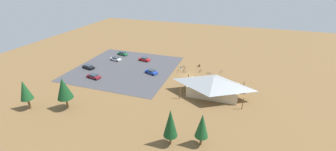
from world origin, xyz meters
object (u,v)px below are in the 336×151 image
at_px(bicycle_green_yard_center, 184,72).
at_px(bicycle_purple_trailside, 184,70).
at_px(bicycle_white_near_porch, 221,72).
at_px(pine_far_west, 170,123).
at_px(car_blue_by_curb, 151,72).
at_px(bicycle_teal_edge_north, 209,73).
at_px(visitor_at_bikes, 245,91).
at_px(car_red_back_corner, 144,59).
at_px(bike_pavilion, 213,85).
at_px(lot_sign, 181,69).
at_px(car_green_front_row, 123,53).
at_px(bicycle_red_yard_left, 184,67).
at_px(car_black_second_row, 88,67).
at_px(pine_midwest, 64,88).
at_px(pine_east, 202,126).
at_px(bicycle_black_edge_south, 200,71).
at_px(pine_center, 25,90).
at_px(bicycle_silver_by_bin, 179,70).
at_px(car_white_inner_stall, 116,59).
at_px(bicycle_blue_mid_cluster, 218,78).
at_px(trash_bin, 199,66).
at_px(car_maroon_near_entry, 94,76).

bearing_deg(bicycle_green_yard_center, bicycle_purple_trailside, -72.29).
height_order(bicycle_purple_trailside, bicycle_white_near_porch, bicycle_white_near_porch).
relative_size(pine_far_west, bicycle_green_yard_center, 5.11).
bearing_deg(bicycle_purple_trailside, car_blue_by_curb, 31.33).
relative_size(bicycle_purple_trailside, bicycle_green_yard_center, 1.06).
distance_m(bicycle_teal_edge_north, visitor_at_bikes, 15.15).
distance_m(pine_far_west, car_red_back_corner, 46.23).
xyz_separation_m(bike_pavilion, lot_sign, (12.37, -11.81, -1.76)).
relative_size(pine_far_west, car_green_front_row, 1.73).
bearing_deg(bicycle_white_near_porch, car_red_back_corner, -3.90).
bearing_deg(pine_far_west, bicycle_red_yard_left, -79.45).
height_order(car_black_second_row, car_blue_by_curb, car_blue_by_curb).
xyz_separation_m(pine_midwest, pine_east, (-33.93, 2.15, -0.97)).
distance_m(car_red_back_corner, visitor_at_bikes, 39.64).
bearing_deg(car_black_second_row, car_red_back_corner, -140.01).
height_order(car_green_front_row, visitor_at_bikes, visitor_at_bikes).
relative_size(pine_far_west, bicycle_red_yard_left, 4.85).
height_order(bike_pavilion, car_black_second_row, bike_pavilion).
relative_size(bicycle_black_edge_south, car_green_front_row, 0.34).
bearing_deg(car_black_second_row, car_blue_by_curb, -172.15).
xyz_separation_m(pine_center, bicycle_green_yard_center, (-31.15, -32.95, -4.85)).
height_order(bicycle_black_edge_south, bicycle_teal_edge_north, bicycle_black_edge_south).
height_order(bike_pavilion, pine_east, pine_east).
bearing_deg(bicycle_red_yard_left, lot_sign, 88.09).
bearing_deg(car_blue_by_curb, visitor_at_bikes, 172.01).
distance_m(bicycle_silver_by_bin, car_red_back_corner, 15.88).
bearing_deg(visitor_at_bikes, car_white_inner_stall, -13.05).
bearing_deg(pine_center, visitor_at_bikes, -154.08).
height_order(lot_sign, bicycle_silver_by_bin, lot_sign).
distance_m(pine_midwest, car_blue_by_curb, 28.81).
bearing_deg(car_black_second_row, bicycle_blue_mid_cluster, -172.25).
xyz_separation_m(lot_sign, bicycle_red_yard_left, (-0.14, -4.33, -1.02)).
distance_m(bicycle_black_edge_south, bicycle_blue_mid_cluster, 7.46).
bearing_deg(visitor_at_bikes, bike_pavilion, 22.46).
bearing_deg(bicycle_teal_edge_north, lot_sign, 9.42).
relative_size(trash_bin, car_red_back_corner, 0.20).
height_order(bicycle_blue_mid_cluster, car_black_second_row, car_black_second_row).
bearing_deg(trash_bin, bicycle_silver_by_bin, 43.72).
xyz_separation_m(bicycle_white_near_porch, car_maroon_near_entry, (38.44, 17.12, 0.31)).
xyz_separation_m(pine_east, bicycle_teal_edge_north, (3.54, -33.56, -4.31)).
xyz_separation_m(trash_bin, pine_midwest, (26.07, 36.75, 5.17)).
xyz_separation_m(bike_pavilion, bicycle_teal_edge_north, (2.96, -13.37, -2.82)).
height_order(bicycle_blue_mid_cluster, bicycle_green_yard_center, bicycle_blue_mid_cluster).
height_order(bicycle_white_near_porch, car_white_inner_stall, car_white_inner_stall).
bearing_deg(bicycle_red_yard_left, car_maroon_near_entry, 34.45).
relative_size(lot_sign, bicycle_silver_by_bin, 1.39).
bearing_deg(pine_midwest, car_maroon_near_entry, -75.41).
height_order(lot_sign, bicycle_purple_trailside, lot_sign).
height_order(lot_sign, bicycle_red_yard_left, lot_sign).
relative_size(pine_far_west, car_white_inner_stall, 1.77).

